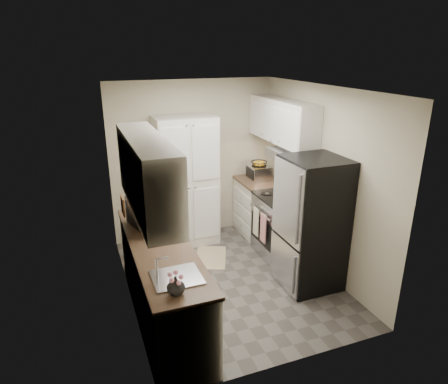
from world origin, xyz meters
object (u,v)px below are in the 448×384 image
(microwave, at_px, (152,213))
(toaster_oven, at_px, (259,172))
(electric_range, at_px, (282,225))
(wine_bottle, at_px, (142,202))
(pantry_cabinet, at_px, (186,182))
(refrigerator, at_px, (311,223))

(microwave, distance_m, toaster_oven, 2.31)
(electric_range, height_order, toaster_oven, toaster_oven)
(microwave, distance_m, wine_bottle, 0.48)
(pantry_cabinet, relative_size, toaster_oven, 5.04)
(refrigerator, bearing_deg, toaster_oven, 87.78)
(pantry_cabinet, relative_size, electric_range, 1.77)
(wine_bottle, xyz_separation_m, toaster_oven, (2.01, 0.72, -0.03))
(wine_bottle, bearing_deg, pantry_cabinet, 43.33)
(wine_bottle, bearing_deg, refrigerator, -26.34)
(microwave, bearing_deg, wine_bottle, -11.12)
(refrigerator, relative_size, microwave, 2.81)
(pantry_cabinet, xyz_separation_m, microwave, (-0.77, -1.24, 0.09))
(electric_range, xyz_separation_m, wine_bottle, (-1.98, 0.16, 0.59))
(pantry_cabinet, bearing_deg, wine_bottle, -136.67)
(pantry_cabinet, bearing_deg, toaster_oven, -1.73)
(toaster_oven, bearing_deg, wine_bottle, -158.74)
(wine_bottle, distance_m, toaster_oven, 2.14)
(electric_range, xyz_separation_m, refrigerator, (-0.03, -0.80, 0.37))
(refrigerator, height_order, microwave, refrigerator)
(wine_bottle, bearing_deg, microwave, -85.45)
(refrigerator, relative_size, toaster_oven, 4.29)
(electric_range, relative_size, toaster_oven, 2.85)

